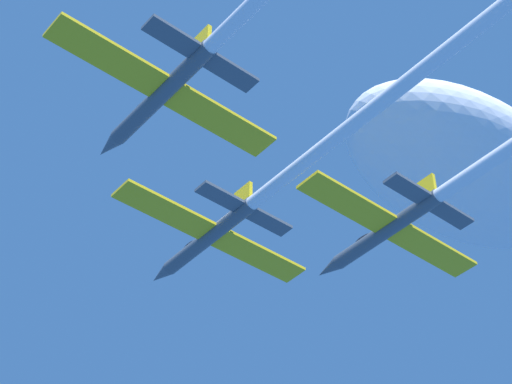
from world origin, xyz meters
TOP-DOWN VIEW (x-y plane):
  - jet_lead at (0.20, -11.68)m, footprint 15.10×42.67m
  - jet_right_wing at (8.54, -19.30)m, footprint 15.10×40.29m
  - cloud_wispy at (28.63, -2.88)m, footprint 28.61×15.74m

SIDE VIEW (x-z plane):
  - jet_right_wing at x=8.54m, z-range -1.83..0.67m
  - jet_lead at x=0.20m, z-range -1.33..1.17m
  - cloud_wispy at x=28.63m, z-range 15.86..25.88m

